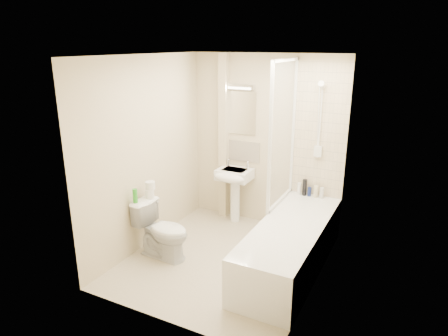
% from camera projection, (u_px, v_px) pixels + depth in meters
% --- Properties ---
extents(floor, '(2.50, 2.50, 0.00)m').
position_uv_depth(floor, '(225.00, 260.00, 4.85)').
color(floor, beige).
rests_on(floor, ground).
extents(wall_back, '(2.20, 0.02, 2.40)m').
position_uv_depth(wall_back, '(265.00, 142.00, 5.55)').
color(wall_back, beige).
rests_on(wall_back, ground).
extents(wall_left, '(0.02, 2.50, 2.40)m').
position_uv_depth(wall_left, '(146.00, 154.00, 4.97)').
color(wall_left, beige).
rests_on(wall_left, ground).
extents(wall_right, '(0.02, 2.50, 2.40)m').
position_uv_depth(wall_right, '(322.00, 180.00, 4.01)').
color(wall_right, beige).
rests_on(wall_right, ground).
extents(ceiling, '(2.20, 2.50, 0.02)m').
position_uv_depth(ceiling, '(225.00, 55.00, 4.13)').
color(ceiling, white).
rests_on(ceiling, wall_back).
extents(tile_back, '(0.70, 0.01, 1.75)m').
position_uv_depth(tile_back, '(320.00, 132.00, 5.15)').
color(tile_back, beige).
rests_on(tile_back, wall_back).
extents(tile_right, '(0.01, 2.10, 1.75)m').
position_uv_depth(tile_right, '(327.00, 154.00, 4.12)').
color(tile_right, beige).
rests_on(tile_right, wall_right).
extents(pipe_boxing, '(0.12, 0.12, 2.40)m').
position_uv_depth(pipe_boxing, '(224.00, 138.00, 5.77)').
color(pipe_boxing, beige).
rests_on(pipe_boxing, ground).
extents(splashback, '(0.60, 0.02, 0.30)m').
position_uv_depth(splashback, '(240.00, 151.00, 5.76)').
color(splashback, beige).
rests_on(splashback, wall_back).
extents(mirror, '(0.46, 0.01, 0.60)m').
position_uv_depth(mirror, '(241.00, 113.00, 5.59)').
color(mirror, white).
rests_on(mirror, wall_back).
extents(strip_light, '(0.42, 0.07, 0.07)m').
position_uv_depth(strip_light, '(240.00, 86.00, 5.46)').
color(strip_light, silver).
rests_on(strip_light, wall_back).
extents(bathtub, '(0.70, 2.10, 0.55)m').
position_uv_depth(bathtub, '(290.00, 245.00, 4.61)').
color(bathtub, white).
rests_on(bathtub, ground).
extents(shower_screen, '(0.04, 0.92, 1.80)m').
position_uv_depth(shower_screen, '(283.00, 134.00, 4.92)').
color(shower_screen, white).
rests_on(shower_screen, bathtub).
extents(shower_fixture, '(0.10, 0.16, 0.99)m').
position_uv_depth(shower_fixture, '(320.00, 123.00, 5.08)').
color(shower_fixture, white).
rests_on(shower_fixture, wall_back).
extents(pedestal_sink, '(0.47, 0.45, 0.92)m').
position_uv_depth(pedestal_sink, '(233.00, 181.00, 5.68)').
color(pedestal_sink, white).
rests_on(pedestal_sink, ground).
extents(bottle_white_a, '(0.05, 0.05, 0.16)m').
position_uv_depth(bottle_white_a, '(299.00, 189.00, 5.41)').
color(bottle_white_a, white).
rests_on(bottle_white_a, bathtub).
extents(bottle_black_b, '(0.06, 0.06, 0.22)m').
position_uv_depth(bottle_black_b, '(305.00, 187.00, 5.37)').
color(bottle_black_b, black).
rests_on(bottle_black_b, bathtub).
extents(bottle_blue, '(0.05, 0.05, 0.12)m').
position_uv_depth(bottle_blue, '(309.00, 192.00, 5.36)').
color(bottle_blue, navy).
rests_on(bottle_blue, bathtub).
extents(bottle_cream, '(0.06, 0.06, 0.16)m').
position_uv_depth(bottle_cream, '(316.00, 191.00, 5.31)').
color(bottle_cream, beige).
rests_on(bottle_cream, bathtub).
extents(bottle_white_b, '(0.05, 0.05, 0.15)m').
position_uv_depth(bottle_white_b, '(322.00, 193.00, 5.28)').
color(bottle_white_b, silver).
rests_on(bottle_white_b, bathtub).
extents(toilet, '(0.47, 0.73, 0.70)m').
position_uv_depth(toilet, '(163.00, 230.00, 4.84)').
color(toilet, white).
rests_on(toilet, ground).
extents(toilet_roll_lower, '(0.11, 0.11, 0.11)m').
position_uv_depth(toilet_roll_lower, '(150.00, 194.00, 4.90)').
color(toilet_roll_lower, white).
rests_on(toilet_roll_lower, toilet).
extents(toilet_roll_upper, '(0.12, 0.12, 0.10)m').
position_uv_depth(toilet_roll_upper, '(150.00, 185.00, 4.87)').
color(toilet_roll_upper, white).
rests_on(toilet_roll_upper, toilet_roll_lower).
extents(green_bottle, '(0.06, 0.06, 0.17)m').
position_uv_depth(green_bottle, '(135.00, 196.00, 4.74)').
color(green_bottle, green).
rests_on(green_bottle, toilet).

